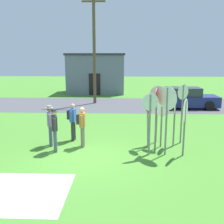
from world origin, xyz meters
name	(u,v)px	position (x,y,z in m)	size (l,w,h in m)	color
ground_plane	(84,157)	(0.00, 0.00, 0.00)	(80.00, 80.00, 0.00)	#47842D
street_asphalt	(104,105)	(0.00, 10.99, 0.00)	(60.00, 6.40, 0.01)	#4C4C51
concrete_path	(11,192)	(-1.68, -2.64, 0.00)	(3.20, 2.40, 0.01)	#ADAAA3
building_background	(96,73)	(-1.24, 17.97, 2.01)	(5.88, 4.04, 4.02)	slate
utility_pole	(94,48)	(-0.77, 11.64, 4.37)	(1.80, 0.24, 8.38)	brown
parked_car_on_street	(187,99)	(6.17, 9.89, 0.69)	(4.31, 2.05, 1.51)	navy
stop_sign_leaning_left	(162,116)	(3.04, 1.31, 1.31)	(0.51, 0.42, 1.96)	slate
stop_sign_tallest	(157,104)	(2.92, 1.89, 1.73)	(0.75, 0.33, 2.51)	slate
stop_sign_rear_left	(175,110)	(3.58, 1.39, 1.56)	(0.23, 0.81, 2.26)	slate
stop_sign_far_back	(185,117)	(3.75, 0.35, 1.52)	(0.36, 0.78, 2.21)	slate
stop_sign_rear_right	(167,107)	(3.08, 0.41, 1.86)	(0.58, 0.71, 2.67)	slate
stop_sign_center_cluster	(182,104)	(3.99, 1.86, 1.73)	(0.54, 0.41, 2.59)	slate
stop_sign_low_front	(156,110)	(2.74, 0.74, 1.71)	(0.23, 0.63, 2.56)	slate
stop_sign_leaning_right	(150,114)	(2.45, 0.38, 1.61)	(0.63, 0.24, 2.41)	slate
stop_sign_nearest	(148,115)	(2.47, 1.18, 1.41)	(0.32, 0.58, 2.11)	slate
person_on_left	(73,119)	(-0.80, 2.03, 0.98)	(0.38, 0.57, 1.69)	#2D2D33
person_with_sunhat	(55,128)	(-1.24, 0.62, 0.98)	(0.31, 0.55, 1.74)	#4C5670
person_in_blue	(82,124)	(-0.25, 1.21, 0.98)	(0.36, 0.57, 1.69)	#7A6B56
person_in_teal	(50,123)	(-1.61, 1.29, 0.98)	(0.32, 0.55, 1.74)	#4C5670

